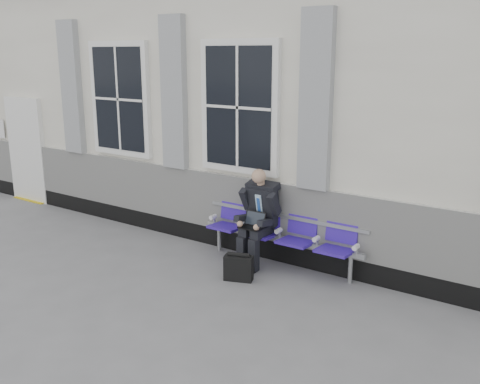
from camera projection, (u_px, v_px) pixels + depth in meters
The scene contains 5 objects.
ground at pixel (160, 277), 7.44m from camera, with size 70.00×70.00×0.00m, color slate.
station_building at pixel (286, 99), 9.66m from camera, with size 14.40×4.40×4.49m.
bench at pixel (281, 229), 7.72m from camera, with size 2.60×0.47×0.91m.
businessman at pixel (259, 214), 7.72m from camera, with size 0.58×0.77×1.43m.
briefcase at pixel (239, 268), 7.29m from camera, with size 0.42×0.29×0.40m.
Camera 1 is at (4.83, -5.06, 3.02)m, focal length 40.00 mm.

